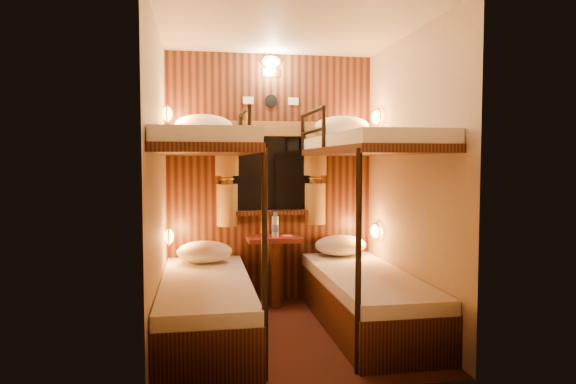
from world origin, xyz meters
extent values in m
plane|color=#3C1A10|center=(0.00, 0.00, 0.00)|extent=(2.10, 2.10, 0.00)
plane|color=silver|center=(0.00, 0.00, 2.40)|extent=(2.10, 2.10, 0.00)
plane|color=#C6B293|center=(0.00, 1.05, 1.20)|extent=(2.40, 0.00, 2.40)
plane|color=#C6B293|center=(0.00, -1.05, 1.20)|extent=(2.40, 0.00, 2.40)
plane|color=#C6B293|center=(-1.00, 0.00, 1.20)|extent=(0.00, 2.40, 2.40)
plane|color=#C6B293|center=(1.00, 0.00, 1.20)|extent=(0.00, 2.40, 2.40)
cube|color=black|center=(0.00, 1.04, 1.20)|extent=(2.00, 0.03, 2.40)
cube|color=black|center=(-0.65, 0.07, 0.17)|extent=(0.70, 1.90, 0.35)
cube|color=silver|center=(-0.65, 0.07, 0.40)|extent=(0.68, 1.88, 0.10)
cube|color=black|center=(-0.65, 0.07, 1.45)|extent=(0.70, 1.90, 0.06)
cube|color=silver|center=(-0.65, 0.07, 1.53)|extent=(0.68, 1.88, 0.10)
cylinder|color=black|center=(-0.30, -0.83, 0.72)|extent=(0.04, 0.04, 1.45)
cylinder|color=black|center=(-0.30, 0.95, 1.64)|extent=(0.04, 0.04, 0.32)
cylinder|color=black|center=(-0.30, 0.10, 1.64)|extent=(0.04, 0.04, 0.32)
cylinder|color=black|center=(-0.30, 0.53, 1.80)|extent=(0.04, 0.85, 0.04)
cylinder|color=black|center=(-0.30, 0.53, 1.63)|extent=(0.03, 0.85, 0.03)
cube|color=black|center=(0.65, 0.07, 0.17)|extent=(0.70, 1.90, 0.35)
cube|color=silver|center=(0.65, 0.07, 0.40)|extent=(0.68, 1.88, 0.10)
cube|color=black|center=(0.65, 0.07, 1.45)|extent=(0.70, 1.90, 0.06)
cube|color=silver|center=(0.65, 0.07, 1.53)|extent=(0.68, 1.88, 0.10)
cylinder|color=black|center=(0.30, -0.83, 0.72)|extent=(0.04, 0.04, 1.45)
cylinder|color=black|center=(0.30, 0.95, 1.64)|extent=(0.04, 0.04, 0.32)
cylinder|color=black|center=(0.30, 0.10, 1.64)|extent=(0.04, 0.04, 0.32)
cylinder|color=black|center=(0.30, 0.53, 1.80)|extent=(0.04, 0.85, 0.04)
cylinder|color=black|center=(0.30, 0.53, 1.63)|extent=(0.03, 0.85, 0.03)
cube|color=black|center=(0.00, 1.02, 1.25)|extent=(0.98, 0.02, 0.78)
cube|color=black|center=(0.00, 1.01, 1.25)|extent=(0.90, 0.01, 0.70)
cube|color=black|center=(0.00, 0.97, 0.87)|extent=(1.00, 0.12, 0.04)
cube|color=olive|center=(0.00, 0.98, 1.68)|extent=(1.10, 0.06, 0.14)
cylinder|color=olive|center=(-0.43, 0.97, 1.43)|extent=(0.22, 0.22, 0.40)
cylinder|color=olive|center=(-0.43, 0.97, 1.20)|extent=(0.11, 0.11, 0.12)
cylinder|color=olive|center=(-0.43, 0.97, 0.95)|extent=(0.20, 0.20, 0.40)
torus|color=#AF7A33|center=(-0.43, 0.97, 1.20)|extent=(0.14, 0.14, 0.02)
cylinder|color=olive|center=(0.43, 0.97, 1.43)|extent=(0.22, 0.22, 0.40)
cylinder|color=olive|center=(0.43, 0.97, 1.20)|extent=(0.11, 0.11, 0.12)
cylinder|color=olive|center=(0.43, 0.97, 0.95)|extent=(0.20, 0.20, 0.40)
torus|color=#AF7A33|center=(0.43, 0.97, 1.20)|extent=(0.14, 0.14, 0.02)
cylinder|color=black|center=(0.00, 1.02, 1.95)|extent=(0.12, 0.02, 0.12)
cube|color=silver|center=(-0.22, 1.02, 1.95)|extent=(0.10, 0.01, 0.07)
cube|color=silver|center=(0.22, 1.02, 1.95)|extent=(0.10, 0.01, 0.07)
cube|color=#AF7A33|center=(0.00, 1.02, 2.22)|extent=(0.18, 0.01, 0.08)
ellipsoid|color=#FFCC8C|center=(0.00, 1.00, 2.32)|extent=(0.18, 0.09, 0.11)
ellipsoid|color=orange|center=(-0.96, 0.70, 0.70)|extent=(0.08, 0.20, 0.13)
torus|color=#AF7A33|center=(-0.96, 0.70, 0.70)|extent=(0.02, 0.17, 0.17)
ellipsoid|color=orange|center=(-0.96, 0.70, 1.78)|extent=(0.08, 0.20, 0.13)
torus|color=#AF7A33|center=(-0.96, 0.70, 1.78)|extent=(0.02, 0.17, 0.17)
ellipsoid|color=orange|center=(0.96, 0.70, 0.70)|extent=(0.08, 0.20, 0.13)
torus|color=#AF7A33|center=(0.96, 0.70, 0.70)|extent=(0.02, 0.17, 0.17)
ellipsoid|color=orange|center=(0.96, 0.70, 1.78)|extent=(0.08, 0.20, 0.13)
torus|color=#AF7A33|center=(0.96, 0.70, 1.78)|extent=(0.02, 0.17, 0.17)
cube|color=#5E2715|center=(0.00, 0.85, 0.63)|extent=(0.50, 0.34, 0.04)
cube|color=black|center=(0.00, 0.85, 0.30)|extent=(0.08, 0.30, 0.61)
cube|color=maroon|center=(0.00, 0.85, 0.65)|extent=(0.30, 0.34, 0.01)
cylinder|color=#99BFE5|center=(0.01, 0.80, 0.75)|extent=(0.07, 0.07, 0.20)
cylinder|color=#425BC6|center=(0.01, 0.80, 0.74)|extent=(0.07, 0.07, 0.07)
cylinder|color=#425BC6|center=(0.01, 0.80, 0.87)|extent=(0.04, 0.04, 0.03)
cylinder|color=#99BFE5|center=(0.02, 0.87, 0.74)|extent=(0.06, 0.06, 0.18)
cylinder|color=#425BC6|center=(0.02, 0.87, 0.73)|extent=(0.06, 0.06, 0.06)
cylinder|color=#425BC6|center=(0.02, 0.87, 0.85)|extent=(0.03, 0.03, 0.03)
cube|color=silver|center=(0.13, 0.88, 0.65)|extent=(0.11, 0.10, 0.01)
cube|color=silver|center=(0.13, 0.92, 0.65)|extent=(0.08, 0.07, 0.01)
ellipsoid|color=silver|center=(-0.65, 0.69, 0.55)|extent=(0.50, 0.35, 0.19)
ellipsoid|color=silver|center=(0.65, 0.82, 0.56)|extent=(0.50, 0.36, 0.20)
ellipsoid|color=silver|center=(-0.65, 0.82, 1.69)|extent=(0.53, 0.38, 0.21)
ellipsoid|color=silver|center=(0.65, 0.80, 1.69)|extent=(0.53, 0.38, 0.21)
camera|label=1|loc=(-0.70, -3.93, 1.37)|focal=32.00mm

